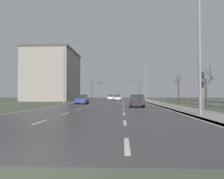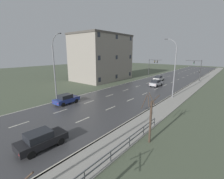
{
  "view_description": "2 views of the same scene",
  "coord_description": "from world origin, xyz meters",
  "px_view_note": "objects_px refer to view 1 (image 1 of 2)",
  "views": [
    {
      "loc": [
        2.2,
        -4.53,
        1.52
      ],
      "look_at": [
        -0.42,
        50.43,
        2.89
      ],
      "focal_mm": 35.07,
      "sensor_mm": 36.0,
      "label": 1
    },
    {
      "loc": [
        16.35,
        17.31,
        8.03
      ],
      "look_at": [
        0.0,
        37.6,
        1.92
      ],
      "focal_mm": 25.29,
      "sensor_mm": 36.0,
      "label": 2
    }
  ],
  "objects_px": {
    "highway_sign": "(203,87)",
    "brick_building": "(53,76)",
    "street_lamp_foreground": "(197,38)",
    "car_near_left": "(118,98)",
    "car_distant": "(137,101)",
    "traffic_signal_left": "(95,87)",
    "traffic_signal_right": "(138,88)",
    "car_near_right": "(111,97)",
    "car_far_left": "(82,99)",
    "street_lamp_left_bank": "(65,72)",
    "street_lamp_midground": "(145,79)"
  },
  "relations": [
    {
      "from": "highway_sign",
      "to": "car_near_right",
      "type": "relative_size",
      "value": 0.8
    },
    {
      "from": "car_near_right",
      "to": "car_far_left",
      "type": "bearing_deg",
      "value": -98.09
    },
    {
      "from": "traffic_signal_right",
      "to": "brick_building",
      "type": "height_order",
      "value": "brick_building"
    },
    {
      "from": "car_far_left",
      "to": "car_distant",
      "type": "height_order",
      "value": "same"
    },
    {
      "from": "car_near_right",
      "to": "brick_building",
      "type": "xyz_separation_m",
      "value": [
        -14.84,
        -7.96,
        5.83
      ]
    },
    {
      "from": "highway_sign",
      "to": "car_distant",
      "type": "distance_m",
      "value": 11.31
    },
    {
      "from": "traffic_signal_right",
      "to": "car_distant",
      "type": "relative_size",
      "value": 1.45
    },
    {
      "from": "traffic_signal_right",
      "to": "brick_building",
      "type": "distance_m",
      "value": 27.82
    },
    {
      "from": "street_lamp_foreground",
      "to": "brick_building",
      "type": "relative_size",
      "value": 0.67
    },
    {
      "from": "street_lamp_left_bank",
      "to": "traffic_signal_right",
      "type": "relative_size",
      "value": 1.81
    },
    {
      "from": "street_lamp_foreground",
      "to": "highway_sign",
      "type": "bearing_deg",
      "value": 60.92
    },
    {
      "from": "street_lamp_left_bank",
      "to": "traffic_signal_left",
      "type": "distance_m",
      "value": 35.9
    },
    {
      "from": "traffic_signal_right",
      "to": "car_far_left",
      "type": "distance_m",
      "value": 38.04
    },
    {
      "from": "car_far_left",
      "to": "brick_building",
      "type": "bearing_deg",
      "value": 117.56
    },
    {
      "from": "traffic_signal_right",
      "to": "car_near_right",
      "type": "relative_size",
      "value": 1.45
    },
    {
      "from": "car_near_left",
      "to": "car_distant",
      "type": "xyz_separation_m",
      "value": [
        2.99,
        -30.55,
        0.0
      ]
    },
    {
      "from": "street_lamp_foreground",
      "to": "car_near_left",
      "type": "bearing_deg",
      "value": 98.57
    },
    {
      "from": "traffic_signal_left",
      "to": "street_lamp_midground",
      "type": "bearing_deg",
      "value": -57.0
    },
    {
      "from": "street_lamp_midground",
      "to": "car_distant",
      "type": "relative_size",
      "value": 2.5
    },
    {
      "from": "car_near_left",
      "to": "street_lamp_foreground",
      "type": "bearing_deg",
      "value": -80.31
    },
    {
      "from": "street_lamp_foreground",
      "to": "traffic_signal_left",
      "type": "height_order",
      "value": "street_lamp_foreground"
    },
    {
      "from": "car_near_left",
      "to": "car_far_left",
      "type": "height_order",
      "value": "same"
    },
    {
      "from": "highway_sign",
      "to": "car_far_left",
      "type": "relative_size",
      "value": 0.8
    },
    {
      "from": "street_lamp_midground",
      "to": "car_near_left",
      "type": "bearing_deg",
      "value": 129.19
    },
    {
      "from": "highway_sign",
      "to": "traffic_signal_left",
      "type": "height_order",
      "value": "traffic_signal_left"
    },
    {
      "from": "street_lamp_foreground",
      "to": "street_lamp_left_bank",
      "type": "distance_m",
      "value": 25.59
    },
    {
      "from": "car_near_left",
      "to": "car_near_right",
      "type": "height_order",
      "value": "same"
    },
    {
      "from": "car_near_left",
      "to": "brick_building",
      "type": "xyz_separation_m",
      "value": [
        -17.21,
        -0.77,
        5.83
      ]
    },
    {
      "from": "street_lamp_left_bank",
      "to": "traffic_signal_right",
      "type": "distance_m",
      "value": 38.76
    },
    {
      "from": "street_lamp_foreground",
      "to": "brick_building",
      "type": "height_order",
      "value": "brick_building"
    },
    {
      "from": "car_far_left",
      "to": "car_near_left",
      "type": "bearing_deg",
      "value": 74.55
    },
    {
      "from": "street_lamp_foreground",
      "to": "traffic_signal_right",
      "type": "bearing_deg",
      "value": 90.28
    },
    {
      "from": "street_lamp_foreground",
      "to": "traffic_signal_left",
      "type": "distance_m",
      "value": 58.47
    },
    {
      "from": "traffic_signal_left",
      "to": "car_distant",
      "type": "distance_m",
      "value": 46.05
    },
    {
      "from": "traffic_signal_left",
      "to": "car_far_left",
      "type": "relative_size",
      "value": 1.43
    },
    {
      "from": "street_lamp_left_bank",
      "to": "traffic_signal_left",
      "type": "xyz_separation_m",
      "value": [
        0.62,
        35.87,
        -1.29
      ]
    },
    {
      "from": "car_near_left",
      "to": "car_distant",
      "type": "height_order",
      "value": "same"
    },
    {
      "from": "highway_sign",
      "to": "brick_building",
      "type": "distance_m",
      "value": 47.28
    },
    {
      "from": "car_near_left",
      "to": "car_distant",
      "type": "bearing_deg",
      "value": -83.29
    },
    {
      "from": "street_lamp_left_bank",
      "to": "car_distant",
      "type": "height_order",
      "value": "street_lamp_left_bank"
    },
    {
      "from": "street_lamp_foreground",
      "to": "traffic_signal_left",
      "type": "bearing_deg",
      "value": 104.13
    },
    {
      "from": "street_lamp_foreground",
      "to": "brick_building",
      "type": "distance_m",
      "value": 48.06
    },
    {
      "from": "street_lamp_midground",
      "to": "car_distant",
      "type": "xyz_separation_m",
      "value": [
        -3.44,
        -22.66,
        -4.32
      ]
    },
    {
      "from": "brick_building",
      "to": "street_lamp_midground",
      "type": "bearing_deg",
      "value": -16.77
    },
    {
      "from": "street_lamp_foreground",
      "to": "car_near_left",
      "type": "xyz_separation_m",
      "value": [
        -6.42,
        42.59,
        -4.72
      ]
    },
    {
      "from": "street_lamp_midground",
      "to": "car_near_right",
      "type": "xyz_separation_m",
      "value": [
        -8.81,
        15.08,
        -4.32
      ]
    },
    {
      "from": "car_far_left",
      "to": "car_distant",
      "type": "bearing_deg",
      "value": -46.36
    },
    {
      "from": "car_near_left",
      "to": "brick_building",
      "type": "relative_size",
      "value": 0.25
    },
    {
      "from": "street_lamp_midground",
      "to": "highway_sign",
      "type": "distance_m",
      "value": 33.16
    },
    {
      "from": "traffic_signal_left",
      "to": "car_far_left",
      "type": "xyz_separation_m",
      "value": [
        2.29,
        -36.06,
        -3.24
      ]
    }
  ]
}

